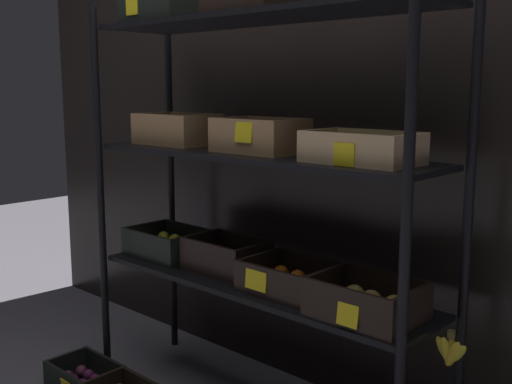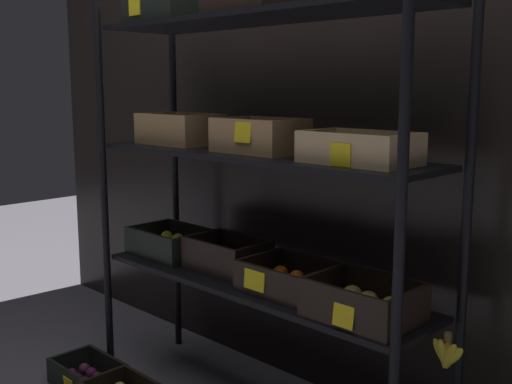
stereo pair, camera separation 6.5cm
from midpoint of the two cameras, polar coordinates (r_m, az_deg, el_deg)
name	(u,v)px [view 2 (the right image)]	position (r m, az deg, el deg)	size (l,w,h in m)	color
storefront_wall	(324,92)	(2.59, 6.97, 9.15)	(3.88, 0.12, 2.51)	black
display_rack	(257,159)	(2.31, 0.88, 3.06)	(1.60, 0.43, 1.66)	black
crate_ground_plum	(88,377)	(2.88, -14.57, -16.11)	(0.31, 0.22, 0.11)	black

